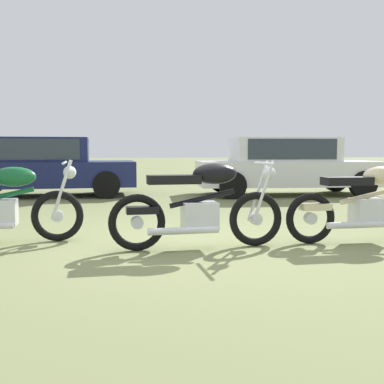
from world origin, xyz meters
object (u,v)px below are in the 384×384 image
motorcycle_green (0,205)px  motorcycle_cream (369,203)px  motorcycle_black (200,206)px  car_white (286,163)px  car_navy (43,164)px

motorcycle_green → motorcycle_cream: size_ratio=0.96×
motorcycle_green → motorcycle_black: bearing=-18.5°
motorcycle_cream → car_white: size_ratio=0.46×
motorcycle_green → car_navy: (-0.60, 6.03, 0.32)m
car_navy → car_white: (5.99, -0.41, 0.00)m
motorcycle_green → motorcycle_cream: same height
motorcycle_black → motorcycle_cream: 2.15m
car_navy → car_white: size_ratio=0.96×
motorcycle_black → motorcycle_cream: (2.14, 0.16, -0.01)m
motorcycle_green → car_navy: size_ratio=0.46×
car_navy → car_white: bearing=-8.1°
motorcycle_cream → car_navy: car_navy is taller
motorcycle_cream → car_navy: size_ratio=0.48×
car_navy → motorcycle_green: bearing=-88.6°
motorcycle_black → car_white: size_ratio=0.45×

